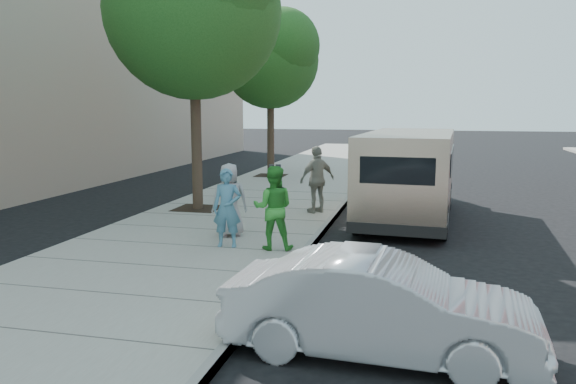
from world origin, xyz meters
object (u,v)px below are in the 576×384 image
object	(u,v)px
tree_near	(195,4)
tree_far	(271,56)
person_officer	(227,208)
sedan	(380,306)
person_striped_polo	(317,179)
person_gray_shirt	(230,200)
person_green_shirt	(273,208)
parking_meter	(275,180)
van	(409,174)

from	to	relation	value
tree_near	tree_far	bearing A→B (deg)	90.00
tree_near	person_officer	xyz separation A→B (m)	(2.16, -3.81, -4.62)
sedan	person_striped_polo	xyz separation A→B (m)	(-2.23, 7.96, 0.42)
tree_far	person_striped_polo	distance (m)	8.96
tree_far	person_gray_shirt	xyz separation A→B (m)	(1.91, -10.53, -3.95)
person_green_shirt	tree_far	bearing A→B (deg)	-84.26
parking_meter	sedan	size ratio (longest dim) A/B	0.38
sedan	person_green_shirt	size ratio (longest dim) A/B	2.23
tree_far	person_gray_shirt	world-z (taller)	tree_far
person_officer	person_gray_shirt	world-z (taller)	person_gray_shirt
parking_meter	person_green_shirt	distance (m)	2.72
tree_far	sedan	world-z (taller)	tree_far
parking_meter	person_green_shirt	world-z (taller)	person_green_shirt
person_officer	person_gray_shirt	bearing A→B (deg)	99.03
sedan	person_striped_polo	world-z (taller)	person_striped_polo
tree_near	person_gray_shirt	distance (m)	5.78
tree_near	person_green_shirt	bearing A→B (deg)	-50.69
sedan	person_gray_shirt	distance (m)	6.01
tree_near	person_striped_polo	distance (m)	5.56
tree_near	tree_far	size ratio (longest dim) A/B	1.16
sedan	person_green_shirt	xyz separation A→B (m)	(-2.35, 3.98, 0.37)
person_gray_shirt	person_striped_polo	size ratio (longest dim) A/B	0.90
tree_far	tree_near	bearing A→B (deg)	-90.00
parking_meter	van	distance (m)	3.53
person_green_shirt	person_striped_polo	distance (m)	3.98
tree_near	person_green_shirt	world-z (taller)	tree_near
tree_far	sedan	size ratio (longest dim) A/B	1.78
sedan	person_striped_polo	distance (m)	8.28
person_green_shirt	person_gray_shirt	bearing A→B (deg)	-45.26
sedan	person_gray_shirt	size ratio (longest dim) A/B	2.31
tree_far	van	distance (m)	9.75
sedan	person_officer	xyz separation A→B (m)	(-3.29, 3.96, 0.33)
person_green_shirt	tree_near	bearing A→B (deg)	-60.19
tree_near	person_gray_shirt	size ratio (longest dim) A/B	4.78
tree_near	van	world-z (taller)	tree_near
person_green_shirt	person_gray_shirt	xyz separation A→B (m)	(-1.20, 0.86, -0.03)
tree_far	person_striped_polo	world-z (taller)	tree_far
tree_far	person_green_shirt	distance (m)	12.43
van	sedan	world-z (taller)	van
parking_meter	person_officer	distance (m)	2.67
tree_far	parking_meter	size ratio (longest dim) A/B	4.69
tree_far	parking_meter	bearing A→B (deg)	-74.45
tree_near	person_striped_polo	size ratio (longest dim) A/B	4.30
parking_meter	person_gray_shirt	xyz separation A→B (m)	(-0.53, -1.77, -0.21)
van	person_striped_polo	xyz separation A→B (m)	(-2.33, -0.30, -0.18)
person_officer	person_striped_polo	distance (m)	4.14
sedan	person_officer	world-z (taller)	person_officer
person_green_shirt	person_striped_polo	bearing A→B (deg)	-101.32
tree_near	person_green_shirt	distance (m)	6.70
person_officer	person_green_shirt	size ratio (longest dim) A/B	0.95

